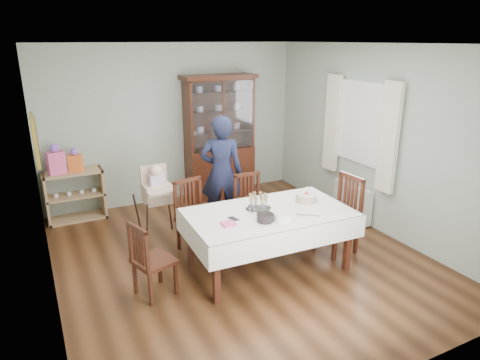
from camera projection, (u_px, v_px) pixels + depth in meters
floor at (239, 256)px, 5.69m from camera, size 5.00×5.00×0.00m
room_shell at (221, 123)px, 5.61m from camera, size 5.00×5.00×5.00m
dining_table at (268, 240)px, 5.30m from camera, size 2.04×1.23×0.76m
china_cabinet at (220, 135)px, 7.57m from camera, size 1.30×0.48×2.18m
sideboard at (75, 195)px, 6.75m from camera, size 0.90×0.38×0.80m
picture_frame at (35, 140)px, 4.90m from camera, size 0.04×0.48×0.58m
window at (362, 123)px, 6.41m from camera, size 0.04×1.02×1.22m
curtain_left at (389, 138)px, 5.89m from camera, size 0.07×0.30×1.55m
curtain_right at (332, 123)px, 6.94m from camera, size 0.07×0.30×1.55m
radiator at (352, 201)px, 6.78m from camera, size 0.10×0.80×0.55m
chair_far_left at (196, 231)px, 5.77m from camera, size 0.51×0.51×0.98m
chair_far_right at (252, 221)px, 6.11m from camera, size 0.44×0.44×0.94m
chair_end_left at (154, 273)px, 4.77m from camera, size 0.50×0.50×0.89m
chair_end_right at (337, 229)px, 5.76m from camera, size 0.50×0.50×1.05m
woman at (221, 173)px, 6.33m from camera, size 0.74×0.63×1.73m
high_chair at (159, 212)px, 6.01m from camera, size 0.50×0.50×1.12m
champagne_tray at (258, 205)px, 5.23m from camera, size 0.32×0.32×0.19m
birthday_cake at (306, 198)px, 5.46m from camera, size 0.30×0.30×0.21m
plate_stack_dark at (265, 218)px, 4.89m from camera, size 0.21×0.21×0.09m
plate_stack_white at (283, 216)px, 4.92m from camera, size 0.23×0.23×0.09m
napkin_stack at (229, 224)px, 4.81m from camera, size 0.16×0.16×0.02m
cutlery at (231, 219)px, 4.95m from camera, size 0.13×0.16×0.01m
cake_knife at (308, 215)px, 5.06m from camera, size 0.25×0.18×0.01m
gift_bag_pink at (56, 160)px, 6.45m from camera, size 0.28×0.21×0.47m
gift_bag_orange at (75, 161)px, 6.58m from camera, size 0.23×0.19×0.37m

